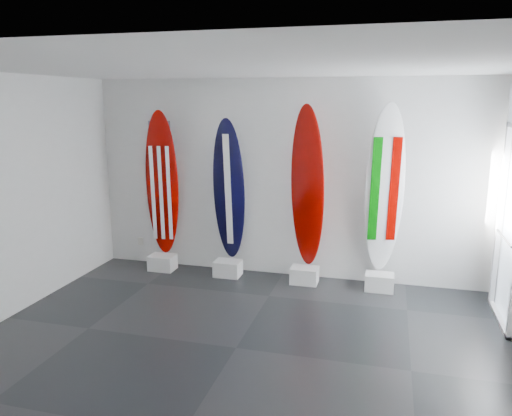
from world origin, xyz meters
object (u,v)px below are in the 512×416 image
(surfboard_swiss, at_px, (307,187))
(surfboard_navy, at_px, (229,190))
(surfboard_italy, at_px, (385,190))
(surfboard_usa, at_px, (162,184))

(surfboard_swiss, bearing_deg, surfboard_navy, -161.35)
(surfboard_navy, xyz_separation_m, surfboard_swiss, (1.20, 0.00, 0.10))
(surfboard_navy, distance_m, surfboard_italy, 2.29)
(surfboard_usa, height_order, surfboard_navy, surfboard_usa)
(surfboard_navy, relative_size, surfboard_italy, 0.90)
(surfboard_usa, xyz_separation_m, surfboard_navy, (1.10, 0.00, -0.05))
(surfboard_italy, bearing_deg, surfboard_navy, 167.39)
(surfboard_italy, bearing_deg, surfboard_swiss, 167.39)
(surfboard_navy, height_order, surfboard_italy, surfboard_italy)
(surfboard_swiss, height_order, surfboard_italy, surfboard_italy)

